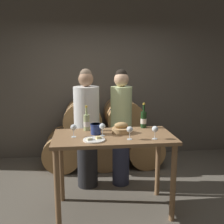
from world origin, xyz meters
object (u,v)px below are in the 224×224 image
Objects in this scene: wine_glass_left at (102,127)px; wine_glass_center at (130,130)px; bread_basket at (121,129)px; blue_crock at (96,129)px; wine_bottle_white at (87,122)px; cheese_plate at (94,140)px; wine_glass_right at (155,130)px; wine_bottle_red at (144,119)px; wine_glass_far_left at (74,128)px; tasting_table at (113,147)px; person_left at (87,128)px; person_right at (121,126)px.

wine_glass_left is 0.34m from wine_glass_center.
blue_crock is at bearing -177.39° from bread_basket.
wine_bottle_white is at bearing 119.73° from blue_crock.
wine_glass_right is at bearing -2.04° from cheese_plate.
wine_bottle_red reaches higher than wine_glass_far_left.
bread_basket is (0.11, 0.09, 0.20)m from tasting_table.
wine_bottle_white is (-0.01, -0.43, 0.19)m from person_left.
tasting_table is at bearing -20.34° from blue_crock.
wine_glass_far_left is (-0.57, -0.10, 0.06)m from bread_basket.
person_right reaches higher than wine_bottle_red.
bread_basket is (0.31, 0.01, -0.02)m from blue_crock.
wine_glass_center is at bearing -1.16° from cheese_plate.
wine_bottle_red is 2.47× the size of blue_crock.
wine_bottle_red is at bearing 3.99° from wine_bottle_white.
person_left is 11.49× the size of wine_glass_right.
wine_glass_far_left is (-0.26, -0.09, 0.04)m from blue_crock.
wine_glass_left is (-0.33, -0.70, 0.18)m from person_right.
wine_bottle_red is at bearing -27.49° from person_left.
wine_glass_far_left is (-0.22, 0.16, 0.10)m from cheese_plate.
blue_crock is 0.89× the size of wine_glass_far_left.
person_right is 0.97m from cheese_plate.
cheese_plate is at bearing -97.88° from blue_crock.
cheese_plate is at bearing -116.64° from person_right.
wine_bottle_white is at bearing 136.63° from wine_glass_center.
wine_glass_far_left reaches higher than cheese_plate.
cheese_plate is at bearing -143.59° from tasting_table.
wine_glass_far_left reaches higher than blue_crock.
blue_crock reaches higher than tasting_table.
wine_glass_left is at bearing -157.58° from bread_basket.
bread_basket is at bearing 101.18° from wine_glass_center.
blue_crock is at bearing -159.75° from wine_bottle_red.
cheese_plate is 0.41m from wine_glass_center.
wine_bottle_red is 0.65m from wine_glass_left.
person_right reaches higher than blue_crock.
person_right is 11.44× the size of wine_glass_left.
wine_bottle_red is at bearing 19.98° from wine_glass_far_left.
wine_glass_far_left is (-0.89, -0.32, -0.00)m from wine_bottle_red.
person_right reaches higher than wine_glass_far_left.
wine_glass_center is (0.29, -0.17, 0.00)m from wine_glass_left.
wine_bottle_red reaches higher than wine_glass_left.
tasting_table is 0.35m from wine_glass_center.
wine_glass_left is at bearing -56.57° from wine_bottle_white.
wine_bottle_white is 2.11× the size of wine_glass_far_left.
tasting_table is at bearing 131.15° from wine_glass_center.
wine_bottle_red reaches higher than wine_glass_center.
wine_glass_left reaches higher than blue_crock.
person_right is 11.44× the size of wine_glass_center.
wine_bottle_white is 0.21m from blue_crock.
person_left is 0.87m from cheese_plate.
wine_glass_far_left is at bearing 168.54° from wine_glass_right.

